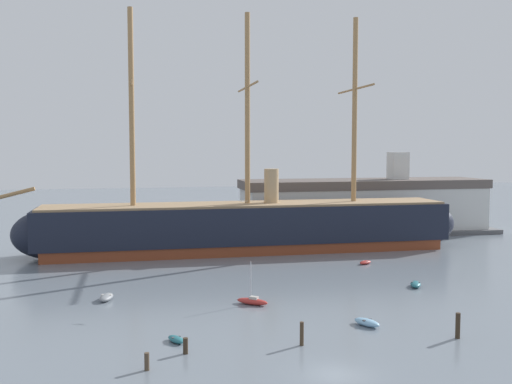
{
  "coord_description": "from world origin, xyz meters",
  "views": [
    {
      "loc": [
        -14.62,
        -38.98,
        16.34
      ],
      "look_at": [
        1.42,
        33.06,
        10.67
      ],
      "focal_mm": 41.42,
      "sensor_mm": 36.0,
      "label": 1
    }
  ],
  "objects_px": {
    "dinghy_foreground_right": "(367,322)",
    "dinghy_alongside_stern": "(365,262)",
    "motorboat_far_right": "(398,239)",
    "mooring_piling_midwater": "(302,334)",
    "tall_ship": "(248,226)",
    "dockside_warehouse_right": "(364,207)",
    "seagull_in_flight": "(243,201)",
    "mooring_piling_right_pair": "(458,326)",
    "sailboat_near_centre": "(252,301)",
    "dinghy_foreground_left": "(176,339)",
    "mooring_piling_nearest": "(186,346)",
    "dinghy_mid_left": "(106,297)",
    "dinghy_mid_right": "(416,284)",
    "mooring_piling_left_pair": "(147,362)"
  },
  "relations": [
    {
      "from": "dinghy_foreground_left",
      "to": "motorboat_far_right",
      "type": "xyz_separation_m",
      "value": [
        41.49,
        43.59,
        0.3
      ]
    },
    {
      "from": "mooring_piling_right_pair",
      "to": "dockside_warehouse_right",
      "type": "bearing_deg",
      "value": 74.46
    },
    {
      "from": "dinghy_foreground_right",
      "to": "sailboat_near_centre",
      "type": "relative_size",
      "value": 0.66
    },
    {
      "from": "mooring_piling_midwater",
      "to": "dinghy_foreground_left",
      "type": "bearing_deg",
      "value": 163.09
    },
    {
      "from": "dinghy_alongside_stern",
      "to": "mooring_piling_nearest",
      "type": "distance_m",
      "value": 41.3
    },
    {
      "from": "dinghy_alongside_stern",
      "to": "seagull_in_flight",
      "type": "height_order",
      "value": "seagull_in_flight"
    },
    {
      "from": "dinghy_foreground_left",
      "to": "dinghy_alongside_stern",
      "type": "relative_size",
      "value": 0.98
    },
    {
      "from": "tall_ship",
      "to": "seagull_in_flight",
      "type": "distance_m",
      "value": 27.68
    },
    {
      "from": "tall_ship",
      "to": "mooring_piling_nearest",
      "type": "relative_size",
      "value": 59.57
    },
    {
      "from": "mooring_piling_left_pair",
      "to": "mooring_piling_right_pair",
      "type": "bearing_deg",
      "value": 3.47
    },
    {
      "from": "motorboat_far_right",
      "to": "dinghy_mid_right",
      "type": "bearing_deg",
      "value": -112.62
    },
    {
      "from": "dockside_warehouse_right",
      "to": "dinghy_foreground_left",
      "type": "bearing_deg",
      "value": -126.05
    },
    {
      "from": "dinghy_foreground_left",
      "to": "dinghy_foreground_right",
      "type": "height_order",
      "value": "dinghy_foreground_right"
    },
    {
      "from": "mooring_piling_nearest",
      "to": "mooring_piling_right_pair",
      "type": "relative_size",
      "value": 0.58
    },
    {
      "from": "mooring_piling_right_pair",
      "to": "dockside_warehouse_right",
      "type": "relative_size",
      "value": 0.04
    },
    {
      "from": "tall_ship",
      "to": "dinghy_mid_right",
      "type": "height_order",
      "value": "tall_ship"
    },
    {
      "from": "mooring_piling_nearest",
      "to": "mooring_piling_right_pair",
      "type": "xyz_separation_m",
      "value": [
        23.09,
        -1.26,
        0.47
      ]
    },
    {
      "from": "seagull_in_flight",
      "to": "dockside_warehouse_right",
      "type": "bearing_deg",
      "value": 52.15
    },
    {
      "from": "tall_ship",
      "to": "dockside_warehouse_right",
      "type": "xyz_separation_m",
      "value": [
        25.45,
        14.21,
        1.09
      ]
    },
    {
      "from": "sailboat_near_centre",
      "to": "dinghy_mid_right",
      "type": "height_order",
      "value": "sailboat_near_centre"
    },
    {
      "from": "dinghy_mid_left",
      "to": "seagull_in_flight",
      "type": "relative_size",
      "value": 2.79
    },
    {
      "from": "dinghy_mid_right",
      "to": "tall_ship",
      "type": "bearing_deg",
      "value": 117.82
    },
    {
      "from": "dinghy_mid_left",
      "to": "mooring_piling_left_pair",
      "type": "bearing_deg",
      "value": -80.57
    },
    {
      "from": "tall_ship",
      "to": "dinghy_mid_left",
      "type": "xyz_separation_m",
      "value": [
        -20.7,
        -25.61,
        -3.65
      ]
    },
    {
      "from": "tall_ship",
      "to": "dinghy_foreground_left",
      "type": "bearing_deg",
      "value": -109.68
    },
    {
      "from": "dinghy_foreground_left",
      "to": "dinghy_mid_left",
      "type": "height_order",
      "value": "dinghy_mid_left"
    },
    {
      "from": "sailboat_near_centre",
      "to": "dinghy_mid_right",
      "type": "xyz_separation_m",
      "value": [
        20.24,
        3.4,
        -0.06
      ]
    },
    {
      "from": "sailboat_near_centre",
      "to": "tall_ship",
      "type": "bearing_deg",
      "value": 79.18
    },
    {
      "from": "dinghy_foreground_left",
      "to": "dinghy_mid_left",
      "type": "bearing_deg",
      "value": 111.87
    },
    {
      "from": "sailboat_near_centre",
      "to": "dockside_warehouse_right",
      "type": "xyz_separation_m",
      "value": [
        31.31,
        44.87,
        4.7
      ]
    },
    {
      "from": "motorboat_far_right",
      "to": "mooring_piling_nearest",
      "type": "relative_size",
      "value": 3.05
    },
    {
      "from": "dinghy_foreground_right",
      "to": "dinghy_alongside_stern",
      "type": "bearing_deg",
      "value": 67.25
    },
    {
      "from": "tall_ship",
      "to": "dockside_warehouse_right",
      "type": "height_order",
      "value": "tall_ship"
    },
    {
      "from": "sailboat_near_centre",
      "to": "mooring_piling_nearest",
      "type": "height_order",
      "value": "sailboat_near_centre"
    },
    {
      "from": "motorboat_far_right",
      "to": "mooring_piling_right_pair",
      "type": "height_order",
      "value": "mooring_piling_right_pair"
    },
    {
      "from": "mooring_piling_nearest",
      "to": "tall_ship",
      "type": "bearing_deg",
      "value": 72.13
    },
    {
      "from": "dinghy_foreground_left",
      "to": "mooring_piling_nearest",
      "type": "relative_size",
      "value": 1.79
    },
    {
      "from": "sailboat_near_centre",
      "to": "mooring_piling_nearest",
      "type": "distance_m",
      "value": 15.48
    },
    {
      "from": "sailboat_near_centre",
      "to": "dockside_warehouse_right",
      "type": "bearing_deg",
      "value": 55.09
    },
    {
      "from": "tall_ship",
      "to": "motorboat_far_right",
      "type": "xyz_separation_m",
      "value": [
        26.9,
        2.77,
        -3.45
      ]
    },
    {
      "from": "dinghy_mid_right",
      "to": "seagull_in_flight",
      "type": "bearing_deg",
      "value": 177.18
    },
    {
      "from": "dinghy_mid_right",
      "to": "mooring_piling_left_pair",
      "type": "height_order",
      "value": "mooring_piling_left_pair"
    },
    {
      "from": "dinghy_foreground_right",
      "to": "mooring_piling_midwater",
      "type": "height_order",
      "value": "mooring_piling_midwater"
    },
    {
      "from": "dinghy_foreground_right",
      "to": "seagull_in_flight",
      "type": "distance_m",
      "value": 19.21
    },
    {
      "from": "mooring_piling_right_pair",
      "to": "mooring_piling_midwater",
      "type": "distance_m",
      "value": 13.6
    },
    {
      "from": "sailboat_near_centre",
      "to": "dinghy_alongside_stern",
      "type": "relative_size",
      "value": 1.94
    },
    {
      "from": "motorboat_far_right",
      "to": "mooring_piling_midwater",
      "type": "height_order",
      "value": "mooring_piling_midwater"
    },
    {
      "from": "motorboat_far_right",
      "to": "dinghy_foreground_right",
      "type": "bearing_deg",
      "value": -119.35
    },
    {
      "from": "mooring_piling_nearest",
      "to": "motorboat_far_right",
      "type": "bearing_deg",
      "value": 48.61
    },
    {
      "from": "dinghy_foreground_right",
      "to": "dinghy_mid_left",
      "type": "xyz_separation_m",
      "value": [
        -23.52,
        14.44,
        0.02
      ]
    }
  ]
}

